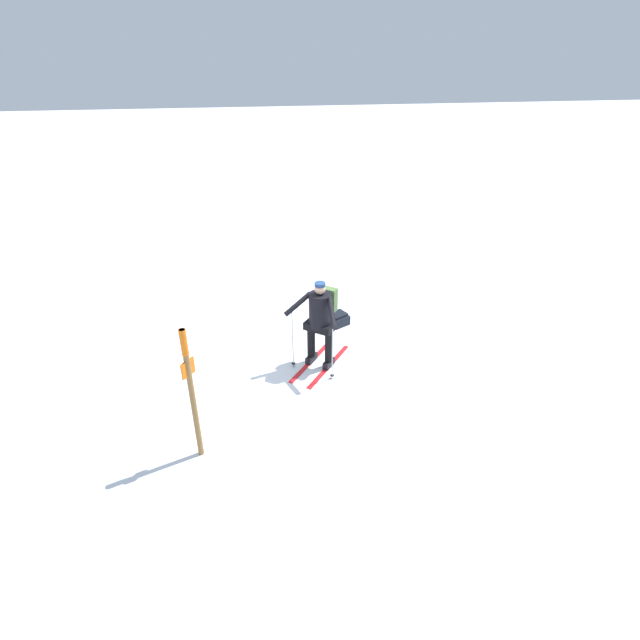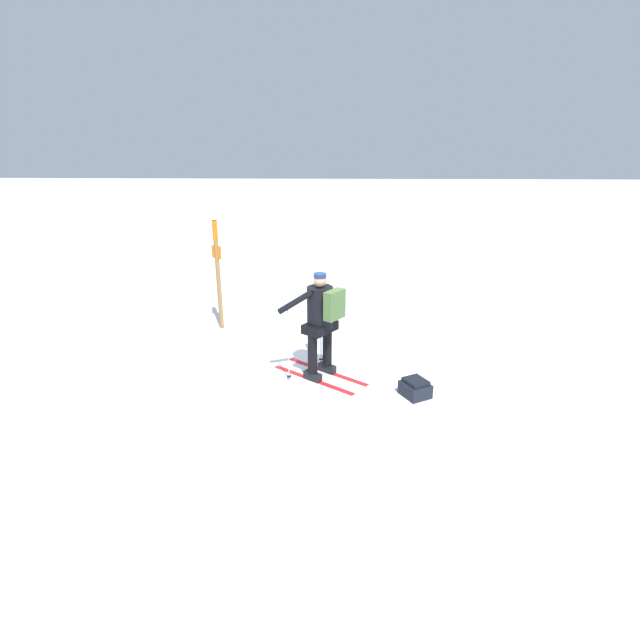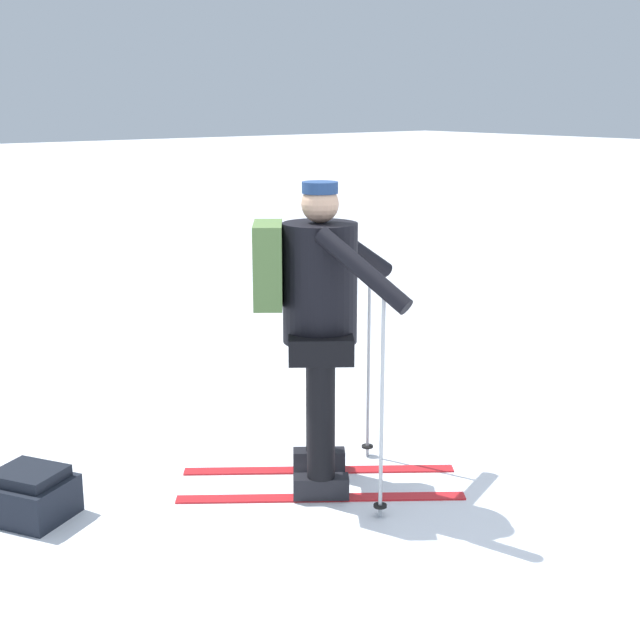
# 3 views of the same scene
# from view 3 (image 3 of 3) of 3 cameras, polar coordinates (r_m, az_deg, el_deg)

# --- Properties ---
(ground_plane) EXTENTS (80.00, 80.00, 0.00)m
(ground_plane) POSITION_cam_3_polar(r_m,az_deg,el_deg) (4.87, 5.23, -11.74)
(ground_plane) COLOR white
(skier) EXTENTS (1.54, 1.32, 1.69)m
(skier) POSITION_cam_3_polar(r_m,az_deg,el_deg) (4.77, -0.24, 0.52)
(skier) COLOR red
(skier) RESTS_ON ground_plane
(dropped_backpack) EXTENTS (0.50, 0.51, 0.26)m
(dropped_backpack) POSITION_cam_3_polar(r_m,az_deg,el_deg) (4.91, -18.02, -10.60)
(dropped_backpack) COLOR black
(dropped_backpack) RESTS_ON ground_plane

